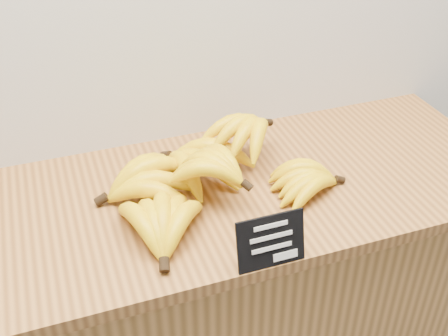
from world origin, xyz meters
TOP-DOWN VIEW (x-y plane):
  - counter at (-0.04, 2.75)m, footprint 1.36×0.50m
  - counter_top at (-0.04, 2.75)m, footprint 1.40×0.54m
  - chalkboard_sign at (-0.02, 2.50)m, footprint 0.13×0.03m
  - banana_pile at (-0.07, 2.75)m, footprint 0.57×0.39m

SIDE VIEW (x-z plane):
  - counter at x=-0.04m, z-range 0.00..0.90m
  - counter_top at x=-0.04m, z-range 0.90..0.93m
  - banana_pile at x=-0.07m, z-range 0.92..1.04m
  - chalkboard_sign at x=-0.02m, z-range 0.93..1.04m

